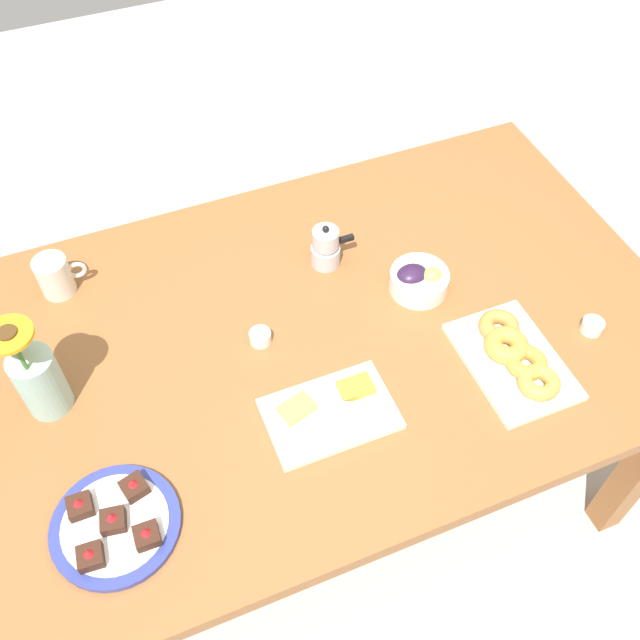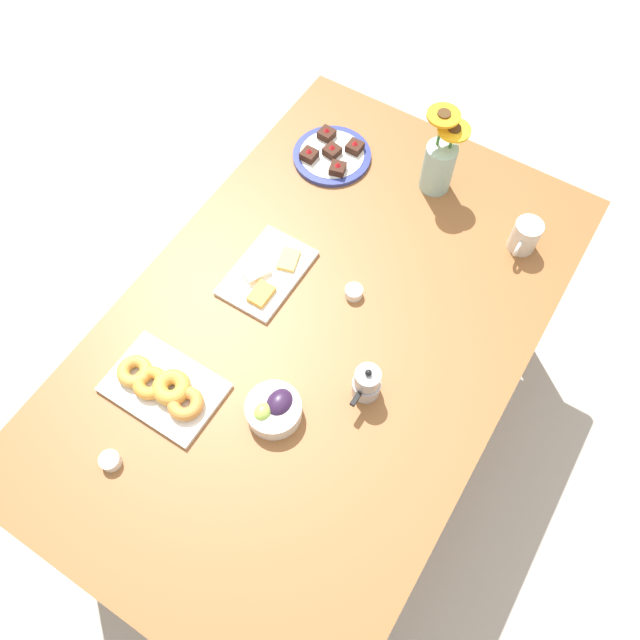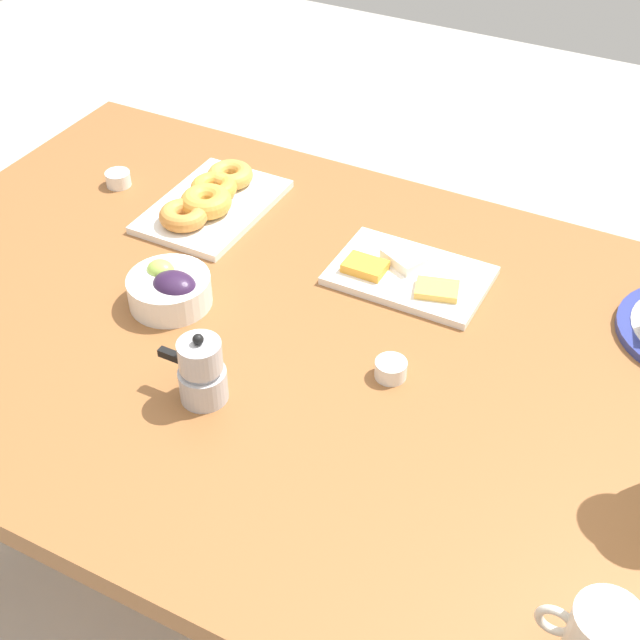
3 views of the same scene
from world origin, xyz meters
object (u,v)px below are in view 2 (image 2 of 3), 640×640
Objects in this scene: grape_bowl at (274,409)px; dessert_plate at (332,155)px; coffee_mug at (525,236)px; jam_cup_honey at (110,461)px; flower_vase at (439,163)px; croissant_platter at (163,387)px; cheese_platter at (267,273)px; moka_pot at (367,383)px; dining_table at (320,342)px; jam_cup_berry at (354,292)px.

grape_bowl reaches higher than dessert_plate.
coffee_mug is 2.32× the size of jam_cup_honey.
flower_vase is (-1.14, 0.26, 0.08)m from jam_cup_honey.
coffee_mug is 1.04m from croissant_platter.
cheese_platter is at bearing -24.64° from flower_vase.
cheese_platter reaches higher than jam_cup_honey.
jam_cup_honey is 0.40× the size of moka_pot.
grape_bowl is at bearing -21.72° from coffee_mug.
jam_cup_honey is (0.62, -0.02, 0.01)m from cheese_platter.
croissant_platter reaches higher than jam_cup_honey.
moka_pot is (0.09, 0.19, 0.13)m from dining_table.
coffee_mug is 2.32× the size of jam_cup_berry.
cheese_platter is at bearing 176.37° from croissant_platter.
jam_cup_honey is at bearing -19.68° from jam_cup_berry.
dining_table is 5.71× the size of croissant_platter.
grape_bowl is at bearing -43.32° from moka_pot.
croissant_platter is 0.21m from jam_cup_honey.
grape_bowl is 0.23m from moka_pot.
moka_pot is at bearing 69.18° from cheese_platter.
flower_vase is at bearing 178.77° from jam_cup_berry.
dessert_plate is (-0.77, -0.31, -0.02)m from grape_bowl.
croissant_platter reaches higher than cheese_platter.
dessert_plate is (-1.07, -0.06, -0.00)m from jam_cup_honey.
grape_bowl is at bearing 36.95° from cheese_platter.
jam_cup_berry is at bearing -178.84° from grape_bowl.
grape_bowl is 1.14× the size of moka_pot.
cheese_platter is (-0.06, -0.21, 0.10)m from dining_table.
cheese_platter is at bearing 178.47° from jam_cup_honey.
dining_table is 14.35× the size of coffee_mug.
cheese_platter is at bearing -72.69° from jam_cup_berry.
coffee_mug is 0.62m from dessert_plate.
croissant_platter is (0.86, -0.57, -0.03)m from coffee_mug.
moka_pot is (0.60, -0.15, -0.00)m from coffee_mug.
dessert_plate is (-0.51, -0.28, 0.10)m from dining_table.
flower_vase reaches higher than dining_table.
jam_cup_honey is at bearing -40.15° from grape_bowl.
dining_table is 6.74× the size of dessert_plate.
flower_vase is at bearing 164.11° from croissant_platter.
flower_vase is at bearing 176.68° from dining_table.
flower_vase is (-0.07, -0.30, 0.05)m from coffee_mug.
dessert_plate is (-0.87, -0.05, -0.01)m from croissant_platter.
cheese_platter is at bearing -143.05° from grape_bowl.
moka_pot reaches higher than jam_cup_honey.
flower_vase reaches higher than coffee_mug.
coffee_mug is at bearing 152.36° from jam_cup_honey.
dessert_plate is (-0.45, -0.07, 0.00)m from cheese_platter.
dessert_plate is at bearing -176.93° from croissant_platter.
croissant_platter is 1.05× the size of flower_vase.
cheese_platter is 0.62m from jam_cup_honey.
jam_cup_berry is at bearing 38.33° from dessert_plate.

